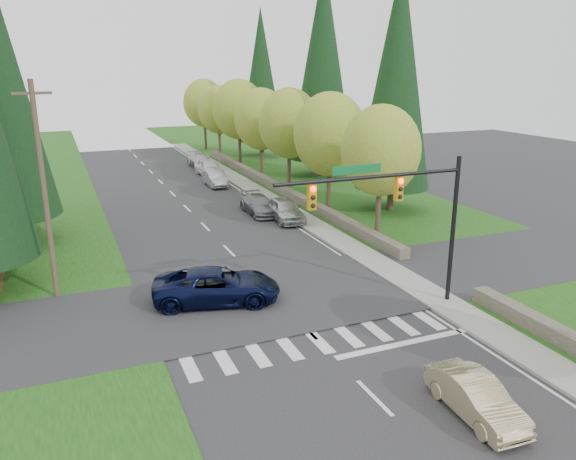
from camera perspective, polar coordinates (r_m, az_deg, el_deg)
ground at (r=20.28m, az=7.26°, el=-15.12°), size 120.00×120.00×0.00m
grass_east at (r=42.47m, az=9.18°, el=1.90°), size 14.00×110.00×0.06m
cross_street at (r=26.70m, az=-1.31°, el=-6.87°), size 120.00×8.00×0.10m
sidewalk_east at (r=41.44m, az=0.51°, el=1.79°), size 1.80×80.00×0.13m
curb_east at (r=41.12m, az=-0.58°, el=1.68°), size 0.20×80.00×0.13m
stone_wall_north at (r=49.21m, az=-1.33°, el=4.49°), size 0.70×40.00×0.70m
traffic_signal at (r=24.10m, az=11.44°, el=2.73°), size 8.70×0.37×6.80m
utility_pole at (r=27.40m, az=-23.52°, el=3.66°), size 1.60×0.24×10.00m
decid_tree_0 at (r=34.40m, az=9.42°, el=7.94°), size 4.80×4.80×8.37m
decid_tree_1 at (r=40.47m, az=4.27°, el=9.66°), size 5.20×5.20×8.80m
decid_tree_2 at (r=46.69m, az=0.11°, el=10.78°), size 5.00×5.00×8.82m
decid_tree_3 at (r=53.25m, az=-2.76°, el=11.18°), size 5.00×5.00×8.55m
decid_tree_4 at (r=59.85m, az=-5.01°, el=12.11°), size 5.40×5.40×9.18m
decid_tree_5 at (r=66.52m, az=-7.06°, el=12.03°), size 4.80×4.80×8.30m
decid_tree_6 at (r=73.27m, az=-8.52°, el=12.63°), size 5.20×5.20×8.86m
conifer_e_a at (r=41.69m, az=11.02°, el=15.12°), size 5.44×5.44×17.80m
conifer_e_b at (r=54.37m, az=3.55°, el=16.69°), size 6.12×6.12×19.80m
conifer_e_c at (r=66.89m, az=-2.74°, el=15.37°), size 5.10×5.10×16.80m
sedan_champagne at (r=19.12m, az=18.56°, el=-15.82°), size 1.54×3.92×1.27m
suv_navy at (r=26.08m, az=-7.24°, el=-5.66°), size 6.28×4.07×1.61m
parked_car_a at (r=39.38m, az=-0.33°, el=2.10°), size 2.08×4.74×1.59m
parked_car_b at (r=41.25m, az=-2.96°, el=2.58°), size 1.95×4.68×1.35m
parked_car_c at (r=51.18m, az=-7.44°, el=5.19°), size 1.45×4.08×1.34m
parked_car_d at (r=56.10m, az=-8.03°, el=6.30°), size 2.15×4.82×1.61m
parked_car_e at (r=61.03m, az=-8.94°, el=7.00°), size 2.00×4.92×1.43m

